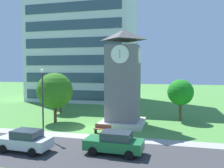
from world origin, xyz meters
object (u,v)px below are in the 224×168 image
Objects in this scene: parked_car_silver at (25,140)px; parked_car_green at (114,142)px; tree_near_tower at (60,90)px; park_bench at (102,129)px; street_lamp at (43,96)px; tree_streetside at (180,92)px; tree_by_building at (55,91)px; clock_tower at (123,83)px.

parked_car_silver is 6.88m from parked_car_green.
tree_near_tower is 1.21× the size of parked_car_silver.
park_bench is 0.29× the size of street_lamp.
street_lamp is 1.24× the size of tree_streetside.
tree_by_building reaches higher than park_bench.
parked_car_green is (6.78, 1.17, 0.00)m from parked_car_silver.
clock_tower is at bearing -148.94° from tree_streetside.
clock_tower is 2.12× the size of tree_near_tower.
clock_tower reaches higher than tree_by_building.
parked_car_silver is (-11.97, -14.03, -2.67)m from tree_streetside.
parked_car_silver is (4.50, -15.18, -2.51)m from tree_near_tower.
street_lamp is (-6.24, -6.52, -0.89)m from clock_tower.
parked_car_silver is (-4.34, -6.32, 0.40)m from park_bench.
tree_streetside is at bearing 49.53° from parked_car_silver.
park_bench is at bearing 115.36° from parked_car_green.
tree_streetside reaches higher than park_bench.
tree_near_tower is at bearing 134.92° from park_bench.
clock_tower is 7.50m from tree_streetside.
tree_streetside is 1.23× the size of parked_car_silver.
parked_car_green is at bearing -51.18° from tree_near_tower.
clock_tower reaches higher than tree_streetside.
street_lamp is 16.28m from tree_streetside.
clock_tower is at bearing 46.29° from street_lamp.
clock_tower is 2.09× the size of tree_streetside.
park_bench is at bearing 55.54° from parked_car_silver.
clock_tower is 11.37m from tree_near_tower.
tree_by_building is 1.33× the size of parked_car_green.
parked_car_silver is 0.94× the size of parked_car_green.
clock_tower is 12.31m from parked_car_silver.
clock_tower is 2.57× the size of parked_car_silver.
clock_tower reaches higher than parked_car_silver.
tree_by_building is at bearing -69.99° from tree_near_tower.
tree_by_building is at bearing 137.54° from parked_car_green.
street_lamp is 8.38m from parked_car_green.
tree_streetside is 18.64m from parked_car_silver.
tree_near_tower is 0.98× the size of tree_streetside.
parked_car_silver is (0.60, -3.69, -3.05)m from street_lamp.
clock_tower is 1.68× the size of street_lamp.
tree_near_tower reaches higher than parked_car_silver.
tree_near_tower is at bearing 110.01° from tree_by_building.
tree_near_tower is (-8.84, 8.86, 2.90)m from park_bench.
street_lamp is 12.15m from tree_near_tower.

